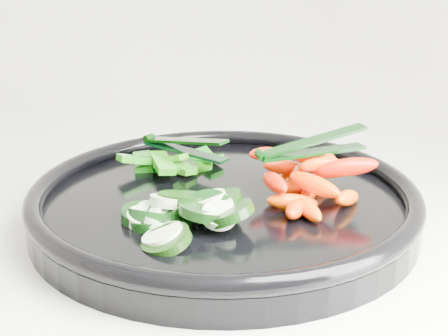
# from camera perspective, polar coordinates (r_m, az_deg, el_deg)

# --- Properties ---
(veggie_tray) EXTENTS (0.47, 0.47, 0.04)m
(veggie_tray) POSITION_cam_1_polar(r_m,az_deg,el_deg) (0.60, -0.00, -3.10)
(veggie_tray) COLOR black
(veggie_tray) RESTS_ON counter
(cucumber_pile) EXTENTS (0.13, 0.13, 0.04)m
(cucumber_pile) POSITION_cam_1_polar(r_m,az_deg,el_deg) (0.55, -4.41, -4.20)
(cucumber_pile) COLOR black
(cucumber_pile) RESTS_ON veggie_tray
(carrot_pile) EXTENTS (0.13, 0.16, 0.06)m
(carrot_pile) POSITION_cam_1_polar(r_m,az_deg,el_deg) (0.60, 7.65, -1.13)
(carrot_pile) COLOR #FF3E00
(carrot_pile) RESTS_ON veggie_tray
(pepper_pile) EXTENTS (0.11, 0.11, 0.03)m
(pepper_pile) POSITION_cam_1_polar(r_m,az_deg,el_deg) (0.68, -4.68, 0.47)
(pepper_pile) COLOR #0B740F
(pepper_pile) RESTS_ON veggie_tray
(tong_carrot) EXTENTS (0.10, 0.08, 0.02)m
(tong_carrot) POSITION_cam_1_polar(r_m,az_deg,el_deg) (0.60, 7.85, 1.92)
(tong_carrot) COLOR black
(tong_carrot) RESTS_ON carrot_pile
(tong_pepper) EXTENTS (0.11, 0.06, 0.02)m
(tong_pepper) POSITION_cam_1_polar(r_m,az_deg,el_deg) (0.68, -3.81, 2.08)
(tong_pepper) COLOR black
(tong_pepper) RESTS_ON pepper_pile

